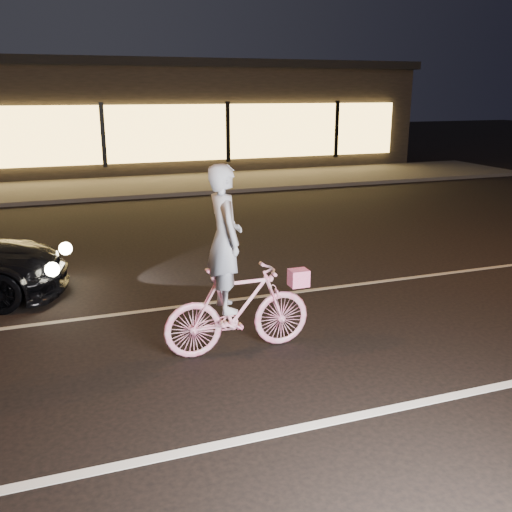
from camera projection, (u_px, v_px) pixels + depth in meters
name	position (u px, v px, depth m)	size (l,w,h in m)	color
ground	(232.00, 363.00, 6.70)	(90.00, 90.00, 0.00)	black
lane_stripe_near	(279.00, 432.00, 5.34)	(60.00, 0.12, 0.01)	silver
lane_stripe_far	(192.00, 305.00, 8.50)	(60.00, 0.10, 0.01)	gray
sidewalk	(112.00, 188.00, 18.43)	(30.00, 4.00, 0.12)	#383533
storefront	(92.00, 114.00, 23.24)	(25.40, 8.42, 4.20)	black
cyclist	(235.00, 288.00, 6.77)	(1.83, 0.63, 2.31)	#F03479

